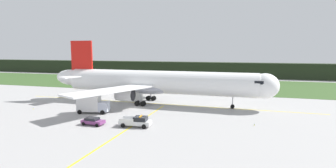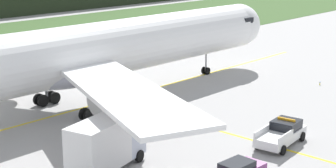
{
  "view_description": "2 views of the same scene",
  "coord_description": "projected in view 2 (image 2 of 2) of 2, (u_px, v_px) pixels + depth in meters",
  "views": [
    {
      "loc": [
        23.83,
        -55.28,
        13.13
      ],
      "look_at": [
        6.79,
        3.42,
        5.24
      ],
      "focal_mm": 28.37,
      "sensor_mm": 36.0,
      "label": 1
    },
    {
      "loc": [
        -29.14,
        -33.3,
        14.99
      ],
      "look_at": [
        2.79,
        -5.21,
        4.07
      ],
      "focal_mm": 56.21,
      "sensor_mm": 36.0,
      "label": 2
    }
  ],
  "objects": [
    {
      "name": "taxiway_centerline_spur",
      "position": [
        285.0,
        149.0,
        40.58
      ],
      "size": [
        0.91,
        36.81,
        0.01
      ],
      "primitive_type": "cube",
      "rotation": [
        0.0,
        0.0,
        1.55
      ],
      "color": "yellow",
      "rests_on": "ground"
    },
    {
      "name": "taxiway_edge_light_east",
      "position": [
        320.0,
        83.0,
        59.76
      ],
      "size": [
        0.12,
        0.12,
        0.38
      ],
      "color": "yellow",
      "rests_on": "ground"
    },
    {
      "name": "catering_truck",
      "position": [
        104.0,
        145.0,
        36.14
      ],
      "size": [
        6.78,
        3.78,
        3.9
      ],
      "color": "#B2BACD",
      "rests_on": "ground"
    },
    {
      "name": "taxiway_centerline_main",
      "position": [
        96.0,
        104.0,
        52.39
      ],
      "size": [
        74.2,
        1.52,
        0.01
      ],
      "primitive_type": "cube",
      "rotation": [
        0.0,
        0.0,
        -0.02
      ],
      "color": "yellow",
      "rests_on": "ground"
    },
    {
      "name": "airliner",
      "position": [
        90.0,
        53.0,
        50.67
      ],
      "size": [
        56.59,
        43.48,
        15.5
      ],
      "color": "white",
      "rests_on": "ground"
    },
    {
      "name": "ops_pickup_truck",
      "position": [
        282.0,
        133.0,
        41.48
      ],
      "size": [
        5.59,
        2.74,
        1.94
      ],
      "color": "silver",
      "rests_on": "ground"
    },
    {
      "name": "ground",
      "position": [
        103.0,
        125.0,
        46.22
      ],
      "size": [
        320.0,
        320.0,
        0.0
      ],
      "primitive_type": "plane",
      "color": "#9E9C9B"
    }
  ]
}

